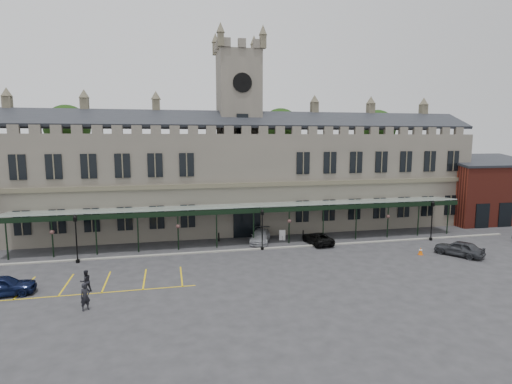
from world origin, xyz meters
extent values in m
plane|color=#2B2B2E|center=(0.00, 0.00, 0.00)|extent=(140.00, 140.00, 0.00)
cube|color=#5E584E|center=(0.00, 16.00, 6.00)|extent=(60.00, 10.00, 12.00)
cube|color=brown|center=(0.00, 10.82, 6.20)|extent=(60.00, 0.35, 0.50)
cube|color=black|center=(0.00, 13.50, 13.80)|extent=(60.00, 4.77, 2.20)
cube|color=black|center=(0.00, 18.50, 13.80)|extent=(60.00, 4.77, 2.20)
cube|color=black|center=(0.00, 10.90, 1.90)|extent=(3.20, 0.18, 3.80)
cube|color=#5E584E|center=(0.00, 16.00, 11.00)|extent=(5.00, 5.00, 22.00)
cylinder|color=silver|center=(0.00, 13.44, 18.00)|extent=(2.20, 0.12, 2.20)
cylinder|color=black|center=(0.00, 13.37, 18.00)|extent=(2.30, 0.04, 2.30)
cube|color=black|center=(0.00, 13.44, 13.00)|extent=(1.40, 0.12, 2.80)
cube|color=#8C9E93|center=(0.00, 9.00, 4.10)|extent=(50.00, 4.00, 0.40)
cube|color=black|center=(0.00, 7.00, 3.85)|extent=(50.00, 0.18, 0.50)
cube|color=maroon|center=(34.00, 13.00, 4.00)|extent=(12.00, 8.00, 8.00)
cube|color=black|center=(34.00, 13.00, 8.50)|extent=(12.40, 8.36, 1.47)
cube|color=gray|center=(0.00, 5.50, 0.06)|extent=(60.00, 0.40, 0.12)
cylinder|color=#332314|center=(-22.00, 25.00, 6.00)|extent=(0.70, 0.70, 12.00)
sphere|color=black|center=(-22.00, 25.00, 13.00)|extent=(6.00, 6.00, 6.00)
cylinder|color=#332314|center=(8.00, 25.00, 6.00)|extent=(0.70, 0.70, 12.00)
sphere|color=black|center=(8.00, 25.00, 13.00)|extent=(6.00, 6.00, 6.00)
cylinder|color=#332314|center=(24.00, 25.00, 6.00)|extent=(0.70, 0.70, 12.00)
sphere|color=black|center=(24.00, 25.00, 13.00)|extent=(6.00, 6.00, 6.00)
cylinder|color=black|center=(-17.32, 4.80, 0.15)|extent=(0.36, 0.36, 0.30)
cylinder|color=black|center=(-17.32, 4.80, 1.99)|extent=(0.12, 0.12, 3.99)
cube|color=black|center=(-17.32, 4.80, 4.14)|extent=(0.28, 0.28, 0.40)
cone|color=black|center=(-17.32, 4.80, 4.49)|extent=(0.44, 0.44, 0.30)
cylinder|color=black|center=(0.52, 5.34, 0.14)|extent=(0.34, 0.34, 0.28)
cylinder|color=black|center=(0.52, 5.34, 1.86)|extent=(0.11, 0.11, 3.73)
cube|color=black|center=(0.52, 5.34, 3.87)|extent=(0.26, 0.26, 0.37)
cone|color=black|center=(0.52, 5.34, 4.19)|extent=(0.41, 0.41, 0.28)
cylinder|color=black|center=(20.15, 4.94, 0.15)|extent=(0.36, 0.36, 0.30)
cylinder|color=black|center=(20.15, 4.94, 1.99)|extent=(0.12, 0.12, 3.97)
cube|color=black|center=(20.15, 4.94, 4.12)|extent=(0.28, 0.28, 0.40)
cone|color=black|center=(20.15, 4.94, 4.47)|extent=(0.44, 0.44, 0.30)
cube|color=#DE5907|center=(15.52, 0.16, 0.02)|extent=(0.41, 0.41, 0.04)
cone|color=#DE5907|center=(15.52, 0.16, 0.38)|extent=(0.48, 0.48, 0.76)
cylinder|color=silver|center=(15.52, 0.16, 0.49)|extent=(0.31, 0.31, 0.11)
cylinder|color=black|center=(3.64, 8.60, 0.25)|extent=(0.06, 0.06, 0.49)
cube|color=silver|center=(3.64, 8.60, 0.59)|extent=(0.69, 0.18, 1.19)
cylinder|color=black|center=(-3.47, 9.72, 0.49)|extent=(0.17, 0.17, 0.98)
cylinder|color=black|center=(6.40, 9.37, 0.42)|extent=(0.15, 0.15, 0.85)
imported|color=#0B1434|center=(-21.00, -2.39, 0.76)|extent=(4.59, 2.21, 1.51)
imported|color=#A6A9AF|center=(1.00, 8.31, 0.69)|extent=(3.43, 5.14, 1.38)
imported|color=black|center=(7.00, 6.29, 0.63)|extent=(2.57, 4.75, 1.26)
imported|color=#303236|center=(19.00, -0.96, 0.76)|extent=(3.93, 4.76, 1.53)
imported|color=black|center=(-14.54, -6.39, 0.95)|extent=(0.83, 0.77, 1.90)
imported|color=black|center=(-15.15, -2.97, 0.86)|extent=(1.05, 0.99, 1.71)
camera|label=1|loc=(-8.85, -33.93, 11.57)|focal=28.00mm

